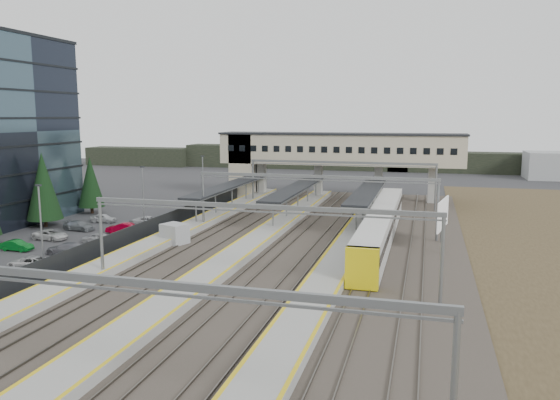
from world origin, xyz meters
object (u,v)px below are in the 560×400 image
(relay_cabin_far, at_px, (175,235))
(footbridge, at_px, (323,152))
(train, at_px, (381,225))
(billboard, at_px, (443,216))

(relay_cabin_far, distance_m, footbridge, 38.61)
(footbridge, bearing_deg, relay_cabin_far, -104.21)
(train, bearing_deg, relay_cabin_far, -161.22)
(train, height_order, billboard, billboard)
(relay_cabin_far, relative_size, train, 0.08)
(relay_cabin_far, relative_size, footbridge, 0.08)
(billboard, bearing_deg, relay_cabin_far, -168.62)
(relay_cabin_far, height_order, footbridge, footbridge)
(footbridge, distance_m, billboard, 36.66)
(relay_cabin_far, xyz_separation_m, train, (21.63, 7.36, 0.74))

